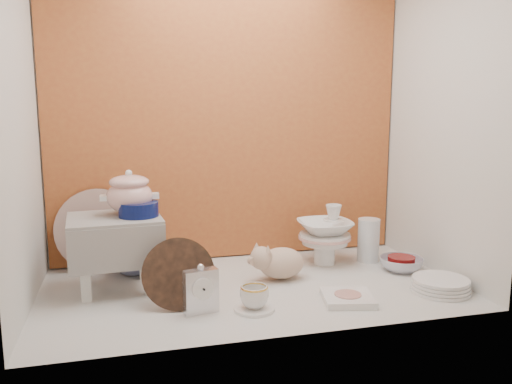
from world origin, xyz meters
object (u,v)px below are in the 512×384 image
(plush_pig, at_px, (281,263))
(gold_rim_teacup, at_px, (254,297))
(mantel_clock, at_px, (201,289))
(porcelain_tower, at_px, (325,234))
(dinner_plate_stack, at_px, (441,285))
(step_stool, at_px, (116,253))
(blue_white_vase, at_px, (134,246))
(crystal_bowl, at_px, (401,264))
(soup_tureen, at_px, (129,192))
(floral_platter, at_px, (98,230))

(plush_pig, relative_size, gold_rim_teacup, 2.42)
(mantel_clock, xyz_separation_m, gold_rim_teacup, (0.20, -0.03, -0.04))
(porcelain_tower, bearing_deg, dinner_plate_stack, -55.85)
(step_stool, xyz_separation_m, blue_white_vase, (0.08, 0.22, -0.03))
(plush_pig, bearing_deg, step_stool, -171.21)
(mantel_clock, distance_m, crystal_bowl, 1.05)
(soup_tureen, distance_m, porcelain_tower, 0.98)
(blue_white_vase, bearing_deg, step_stool, -110.05)
(dinner_plate_stack, distance_m, porcelain_tower, 0.61)
(gold_rim_teacup, bearing_deg, floral_platter, 131.89)
(step_stool, distance_m, crystal_bowl, 1.33)
(floral_platter, bearing_deg, step_stool, -74.25)
(crystal_bowl, bearing_deg, blue_white_vase, 166.28)
(gold_rim_teacup, distance_m, porcelain_tower, 0.70)
(gold_rim_teacup, height_order, porcelain_tower, porcelain_tower)
(blue_white_vase, distance_m, gold_rim_teacup, 0.74)
(blue_white_vase, xyz_separation_m, porcelain_tower, (0.92, -0.11, 0.02))
(step_stool, relative_size, soup_tureen, 1.62)
(step_stool, bearing_deg, crystal_bowl, -7.47)
(mantel_clock, distance_m, gold_rim_teacup, 0.21)
(porcelain_tower, bearing_deg, floral_platter, 170.48)
(blue_white_vase, xyz_separation_m, dinner_plate_stack, (1.26, -0.60, -0.10))
(gold_rim_teacup, bearing_deg, porcelain_tower, 45.02)
(mantel_clock, bearing_deg, plush_pig, 25.10)
(porcelain_tower, bearing_deg, step_stool, -173.43)
(mantel_clock, bearing_deg, blue_white_vase, 102.03)
(soup_tureen, bearing_deg, crystal_bowl, -4.65)
(step_stool, xyz_separation_m, floral_platter, (-0.08, 0.30, 0.04))
(soup_tureen, bearing_deg, gold_rim_teacup, -41.36)
(soup_tureen, xyz_separation_m, gold_rim_teacup, (0.45, -0.40, -0.37))
(floral_platter, xyz_separation_m, blue_white_vase, (0.17, -0.07, -0.07))
(soup_tureen, height_order, porcelain_tower, soup_tureen)
(step_stool, height_order, dinner_plate_stack, step_stool)
(soup_tureen, relative_size, mantel_clock, 1.23)
(step_stool, distance_m, dinner_plate_stack, 1.40)
(floral_platter, distance_m, dinner_plate_stack, 1.58)
(plush_pig, relative_size, crystal_bowl, 1.31)
(blue_white_vase, height_order, mantel_clock, blue_white_vase)
(plush_pig, xyz_separation_m, porcelain_tower, (0.28, 0.17, 0.07))
(soup_tureen, distance_m, plush_pig, 0.75)
(plush_pig, height_order, dinner_plate_stack, plush_pig)
(soup_tureen, relative_size, dinner_plate_stack, 0.95)
(dinner_plate_stack, relative_size, crystal_bowl, 1.21)
(step_stool, xyz_separation_m, mantel_clock, (0.31, -0.35, -0.07))
(blue_white_vase, xyz_separation_m, plush_pig, (0.64, -0.28, -0.05))
(blue_white_vase, bearing_deg, soup_tureen, -94.04)
(floral_platter, distance_m, porcelain_tower, 1.11)
(soup_tureen, distance_m, gold_rim_teacup, 0.70)
(mantel_clock, bearing_deg, floral_platter, 111.61)
(floral_platter, bearing_deg, blue_white_vase, -23.99)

